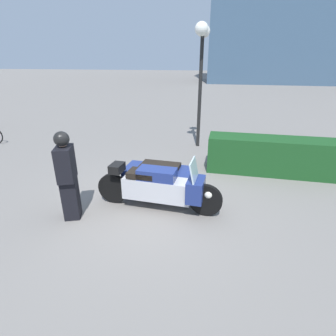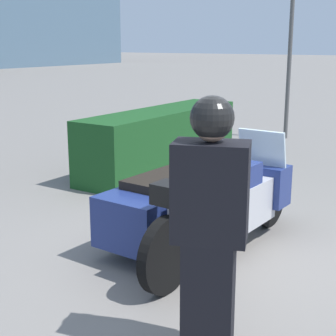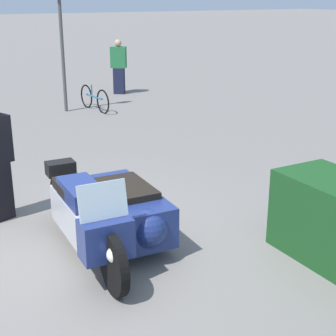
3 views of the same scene
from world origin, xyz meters
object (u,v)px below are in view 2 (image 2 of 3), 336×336
police_motorcycle (198,203)px  officer_rider (210,224)px  hedge_bush_curbside (162,140)px  traffic_light_near (291,28)px

police_motorcycle → officer_rider: bearing=-145.1°
hedge_bush_curbside → traffic_light_near: (3.81, -0.71, 1.87)m
officer_rider → traffic_light_near: traffic_light_near is taller
officer_rider → hedge_bush_curbside: bearing=16.3°
police_motorcycle → officer_rider: officer_rider is taller
hedge_bush_curbside → officer_rider: bearing=-142.4°
police_motorcycle → officer_rider: (-1.61, -1.03, 0.46)m
traffic_light_near → hedge_bush_curbside: bearing=-8.4°
officer_rider → hedge_bush_curbside: 5.32m
police_motorcycle → traffic_light_near: (6.40, 1.50, 1.90)m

